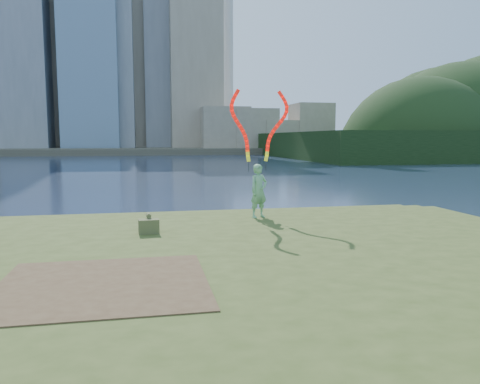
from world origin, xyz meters
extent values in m
plane|color=#17233B|center=(0.00, 0.00, 0.00)|extent=(320.00, 320.00, 0.00)
cube|color=#364518|center=(0.00, -2.50, 0.15)|extent=(20.00, 18.00, 0.30)
cube|color=#364518|center=(0.00, -2.20, 0.40)|extent=(17.00, 15.00, 0.30)
cube|color=#364518|center=(0.00, -2.00, 0.65)|extent=(14.00, 12.00, 0.30)
cube|color=#47331E|center=(-2.20, -3.20, 0.81)|extent=(3.20, 3.00, 0.02)
cube|color=#4B4637|center=(0.00, 95.00, 0.60)|extent=(320.00, 40.00, 1.20)
cylinder|color=silver|center=(18.00, 102.00, 30.20)|extent=(2.80, 2.80, 58.00)
imported|color=#177E21|center=(1.62, 2.36, 1.57)|extent=(0.66, 0.56, 1.53)
cylinder|color=black|center=(1.32, 2.34, 2.27)|extent=(0.02, 0.02, 0.30)
cylinder|color=black|center=(1.88, 2.58, 2.27)|extent=(0.02, 0.02, 0.30)
cube|color=#3E4622|center=(-1.48, 0.67, 0.97)|extent=(0.50, 0.35, 0.34)
cylinder|color=#3E4622|center=(-1.48, 0.90, 1.20)|extent=(0.13, 0.33, 0.11)
camera|label=1|loc=(-1.51, -10.51, 3.05)|focal=35.00mm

